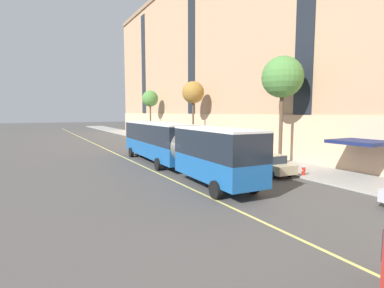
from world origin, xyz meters
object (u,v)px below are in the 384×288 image
Objects in this scene: parked_car_black_5 at (157,140)px; street_tree_mid_block at (282,78)px; parked_car_green_2 at (141,137)px; street_tree_far_uptown at (193,93)px; street_tree_far_downtown at (150,99)px; parked_car_champagne_1 at (268,164)px; city_bus at (173,143)px; parked_car_red_0 at (199,150)px; fire_hydrant at (304,170)px.

parked_car_black_5 is 21.05m from street_tree_mid_block.
parked_car_green_2 is 12.79m from street_tree_far_uptown.
parked_car_green_2 is at bearing -125.23° from street_tree_far_downtown.
street_tree_far_uptown is at bearing 78.77° from parked_car_champagne_1.
street_tree_far_uptown is at bearing -70.96° from parked_car_green_2.
city_bus is at bearing -107.64° from parked_car_black_5.
parked_car_green_2 is at bearing 77.18° from city_bus.
street_tree_far_uptown reaches higher than parked_car_green_2.
fire_hydrant is (1.77, -11.91, -0.29)m from parked_car_red_0.
parked_car_black_5 is at bearing 100.32° from street_tree_mid_block.
street_tree_mid_block reaches higher than fire_hydrant.
parked_car_champagne_1 and parked_car_green_2 have the same top height.
parked_car_champagne_1 is 0.52× the size of street_tree_far_downtown.
parked_car_champagne_1 and parked_car_black_5 have the same top height.
parked_car_champagne_1 is at bearing -96.07° from street_tree_far_downtown.
parked_car_black_5 is (0.05, -6.48, 0.00)m from parked_car_green_2.
parked_car_green_2 is 6.48m from parked_car_black_5.
parked_car_green_2 is at bearing 90.41° from parked_car_black_5.
parked_car_green_2 is at bearing 109.04° from street_tree_far_uptown.
parked_car_champagne_1 is at bearing -101.23° from street_tree_far_uptown.
city_bus is at bearing -137.06° from parked_car_red_0.
parked_car_green_2 is 6.05× the size of fire_hydrant.
parked_car_champagne_1 is at bearing -90.01° from parked_car_black_5.
parked_car_black_5 is at bearing 93.88° from fire_hydrant.
parked_car_black_5 is at bearing 131.75° from street_tree_far_uptown.
street_tree_far_uptown reaches higher than fire_hydrant.
street_tree_far_downtown is (3.62, 5.12, 6.18)m from parked_car_green_2.
parked_car_red_0 is 11.96m from parked_car_black_5.
city_bus is 10.06m from fire_hydrant.
street_tree_mid_block reaches higher than parked_car_black_5.
parked_car_champagne_1 reaches higher than fire_hydrant.
parked_car_champagne_1 is 6.05× the size of fire_hydrant.
fire_hydrant is (-1.95, -35.47, -6.47)m from street_tree_far_downtown.
city_bus is at bearing -124.88° from street_tree_far_uptown.
parked_car_black_5 is 0.52× the size of street_tree_far_uptown.
street_tree_far_downtown is 11.54× the size of fire_hydrant.
parked_car_red_0 is 0.53× the size of street_tree_far_downtown.
parked_car_black_5 is (0.01, 22.02, 0.00)m from parked_car_champagne_1.
parked_car_champagne_1 is 0.98× the size of parked_car_black_5.
street_tree_mid_block reaches higher than street_tree_far_uptown.
parked_car_red_0 is at bearing 115.94° from street_tree_mid_block.
parked_car_black_5 is (5.34, 16.79, -1.35)m from city_bus.
city_bus reaches higher than parked_car_green_2.
parked_car_red_0 is at bearing -115.08° from street_tree_far_uptown.
parked_car_red_0 is 1.00× the size of parked_car_black_5.
parked_car_black_5 is at bearing 89.28° from parked_car_red_0.
city_bus reaches higher than parked_car_black_5.
parked_car_black_5 is at bearing -107.11° from street_tree_far_downtown.
street_tree_far_uptown is at bearing 55.12° from city_bus.
parked_car_black_5 is 0.53× the size of street_tree_far_downtown.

